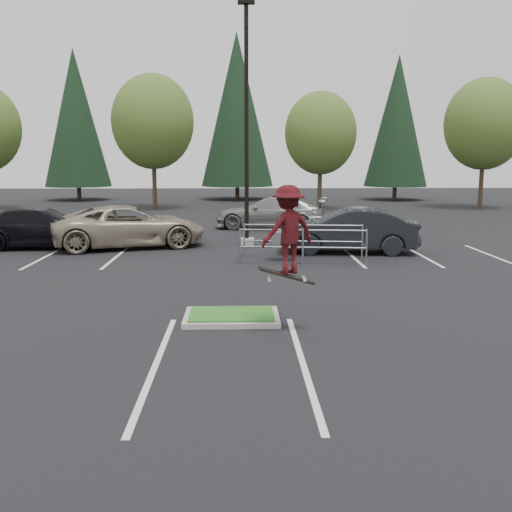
{
  "coord_description": "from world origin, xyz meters",
  "views": [
    {
      "loc": [
        0.2,
        -13.54,
        3.75
      ],
      "look_at": [
        0.61,
        1.5,
        1.26
      ],
      "focal_mm": 42.0,
      "sensor_mm": 36.0,
      "label": 1
    }
  ],
  "objects_px": {
    "car_l_black": "(43,228)",
    "car_far_silver": "(272,213)",
    "cart_corral": "(289,239)",
    "skateboarder": "(287,230)",
    "decid_d": "(484,127)",
    "conif_a": "(76,118)",
    "decid_b": "(153,125)",
    "car_r_charc": "(348,231)",
    "car_l_tan": "(128,226)",
    "light_pole": "(246,138)",
    "conif_c": "(397,121)",
    "conif_b": "(237,110)",
    "decid_c": "(320,136)"
  },
  "relations": [
    {
      "from": "decid_c",
      "to": "car_l_black",
      "type": "height_order",
      "value": "decid_c"
    },
    {
      "from": "decid_d",
      "to": "car_l_black",
      "type": "distance_m",
      "value": 32.5
    },
    {
      "from": "conif_b",
      "to": "conif_c",
      "type": "relative_size",
      "value": 1.16
    },
    {
      "from": "car_l_black",
      "to": "car_far_silver",
      "type": "xyz_separation_m",
      "value": [
        9.93,
        6.5,
        0.03
      ]
    },
    {
      "from": "decid_b",
      "to": "conif_c",
      "type": "distance_m",
      "value": 21.94
    },
    {
      "from": "car_l_black",
      "to": "decid_d",
      "type": "bearing_deg",
      "value": -56.8
    },
    {
      "from": "decid_d",
      "to": "conif_b",
      "type": "relative_size",
      "value": 0.65
    },
    {
      "from": "decid_c",
      "to": "conif_b",
      "type": "height_order",
      "value": "conif_b"
    },
    {
      "from": "decid_b",
      "to": "cart_corral",
      "type": "relative_size",
      "value": 2.07
    },
    {
      "from": "decid_b",
      "to": "car_l_tan",
      "type": "xyz_separation_m",
      "value": [
        1.51,
        -19.03,
        -5.16
      ]
    },
    {
      "from": "car_l_black",
      "to": "car_far_silver",
      "type": "height_order",
      "value": "car_far_silver"
    },
    {
      "from": "conif_a",
      "to": "conif_c",
      "type": "bearing_deg",
      "value": -1.02
    },
    {
      "from": "decid_d",
      "to": "conif_c",
      "type": "distance_m",
      "value": 10.04
    },
    {
      "from": "decid_d",
      "to": "conif_b",
      "type": "bearing_deg",
      "value": 150.53
    },
    {
      "from": "decid_d",
      "to": "conif_a",
      "type": "height_order",
      "value": "conif_a"
    },
    {
      "from": "conif_c",
      "to": "skateboarder",
      "type": "relative_size",
      "value": 5.86
    },
    {
      "from": "car_l_tan",
      "to": "skateboarder",
      "type": "bearing_deg",
      "value": -172.98
    },
    {
      "from": "car_l_tan",
      "to": "car_far_silver",
      "type": "xyz_separation_m",
      "value": [
        6.43,
        6.5,
        -0.03
      ]
    },
    {
      "from": "conif_b",
      "to": "conif_c",
      "type": "bearing_deg",
      "value": -4.09
    },
    {
      "from": "skateboarder",
      "to": "light_pole",
      "type": "bearing_deg",
      "value": -114.83
    },
    {
      "from": "cart_corral",
      "to": "skateboarder",
      "type": "xyz_separation_m",
      "value": [
        -0.79,
        -9.05,
        1.42
      ]
    },
    {
      "from": "light_pole",
      "to": "car_far_silver",
      "type": "relative_size",
      "value": 1.72
    },
    {
      "from": "decid_b",
      "to": "light_pole",
      "type": "bearing_deg",
      "value": -70.65
    },
    {
      "from": "decid_b",
      "to": "car_r_charc",
      "type": "height_order",
      "value": "decid_b"
    },
    {
      "from": "car_l_tan",
      "to": "car_l_black",
      "type": "bearing_deg",
      "value": 72.5
    },
    {
      "from": "decid_b",
      "to": "skateboarder",
      "type": "relative_size",
      "value": 4.52
    },
    {
      "from": "light_pole",
      "to": "decid_c",
      "type": "relative_size",
      "value": 1.21
    },
    {
      "from": "car_l_black",
      "to": "conif_c",
      "type": "bearing_deg",
      "value": -40.88
    },
    {
      "from": "decid_d",
      "to": "conif_a",
      "type": "relative_size",
      "value": 0.73
    },
    {
      "from": "conif_a",
      "to": "conif_b",
      "type": "relative_size",
      "value": 0.9
    },
    {
      "from": "decid_d",
      "to": "car_l_black",
      "type": "height_order",
      "value": "decid_d"
    },
    {
      "from": "decid_d",
      "to": "car_r_charc",
      "type": "height_order",
      "value": "decid_d"
    },
    {
      "from": "decid_c",
      "to": "car_l_tan",
      "type": "xyz_separation_m",
      "value": [
        -10.49,
        -18.33,
        -4.37
      ]
    },
    {
      "from": "conif_c",
      "to": "car_r_charc",
      "type": "height_order",
      "value": "conif_c"
    },
    {
      "from": "light_pole",
      "to": "car_l_tan",
      "type": "relative_size",
      "value": 1.6
    },
    {
      "from": "decid_c",
      "to": "car_r_charc",
      "type": "relative_size",
      "value": 1.57
    },
    {
      "from": "conif_b",
      "to": "decid_c",
      "type": "bearing_deg",
      "value": -60.68
    },
    {
      "from": "light_pole",
      "to": "conif_a",
      "type": "distance_m",
      "value": 31.63
    },
    {
      "from": "decid_d",
      "to": "car_l_tan",
      "type": "distance_m",
      "value": 29.76
    },
    {
      "from": "cart_corral",
      "to": "skateboarder",
      "type": "bearing_deg",
      "value": -88.94
    },
    {
      "from": "conif_c",
      "to": "cart_corral",
      "type": "relative_size",
      "value": 2.69
    },
    {
      "from": "cart_corral",
      "to": "car_l_black",
      "type": "height_order",
      "value": "car_l_black"
    },
    {
      "from": "conif_c",
      "to": "cart_corral",
      "type": "distance_m",
      "value": 34.2
    },
    {
      "from": "conif_c",
      "to": "car_far_silver",
      "type": "bearing_deg",
      "value": -119.31
    },
    {
      "from": "car_l_black",
      "to": "conif_a",
      "type": "bearing_deg",
      "value": 9.16
    },
    {
      "from": "conif_b",
      "to": "car_r_charc",
      "type": "height_order",
      "value": "conif_b"
    },
    {
      "from": "cart_corral",
      "to": "car_l_black",
      "type": "distance_m",
      "value": 10.57
    },
    {
      "from": "cart_corral",
      "to": "light_pole",
      "type": "bearing_deg",
      "value": 116.78
    },
    {
      "from": "conif_b",
      "to": "car_r_charc",
      "type": "xyz_separation_m",
      "value": [
        4.5,
        -30.65,
        -6.97
      ]
    },
    {
      "from": "cart_corral",
      "to": "decid_d",
      "type": "bearing_deg",
      "value": 60.38
    }
  ]
}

